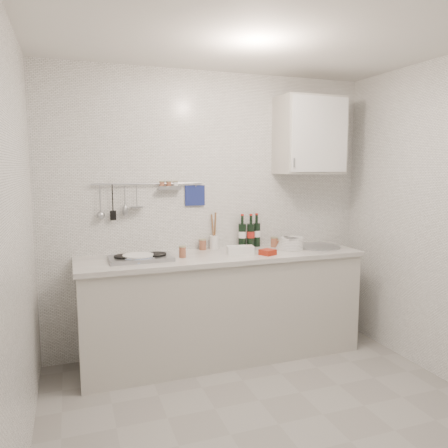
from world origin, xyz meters
The scene contains 17 objects.
floor centered at (0.00, 0.00, 0.00)m, with size 3.00×3.00×0.00m, color gray.
ceiling centered at (0.00, 0.00, 2.50)m, with size 3.00×3.00×0.00m, color silver.
back_wall centered at (0.00, 1.40, 1.25)m, with size 3.00×0.02×2.50m, color silver.
wall_left centered at (-1.50, 0.00, 1.25)m, with size 0.02×2.80×2.50m, color silver.
counter centered at (0.01, 1.10, 0.43)m, with size 2.44×0.64×0.96m.
wall_rail centered at (-0.60, 1.37, 1.43)m, with size 0.98×0.09×0.34m.
wall_cabinet centered at (0.90, 1.22, 1.95)m, with size 0.60×0.38×0.70m.
plate_stack_hob centered at (-0.73, 1.08, 0.94)m, with size 0.27×0.26×0.05m.
plate_stack_sink centered at (0.67, 1.13, 0.97)m, with size 0.27×0.26×0.11m.
wine_bottles centered at (0.35, 1.33, 1.07)m, with size 0.22×0.11×0.31m.
butter_dish centered at (0.15, 1.06, 0.95)m, with size 0.22×0.11×0.07m, color white.
strawberry_punnet centered at (0.35, 0.94, 0.94)m, with size 0.11×0.11×0.05m, color #AA2E12.
utensil_crock centered at (0.01, 1.35, 1.00)m, with size 0.08×0.08×0.34m.
jar_a centered at (-0.10, 1.34, 0.97)m, with size 0.07×0.07×0.10m.
jar_b centered at (0.61, 1.24, 0.95)m, with size 0.06×0.06×0.07m.
jar_c centered at (0.57, 1.26, 0.97)m, with size 0.07×0.07×0.09m.
jar_d centered at (-0.36, 1.08, 0.97)m, with size 0.06×0.06×0.10m.
Camera 1 is at (-1.22, -2.37, 1.66)m, focal length 35.00 mm.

